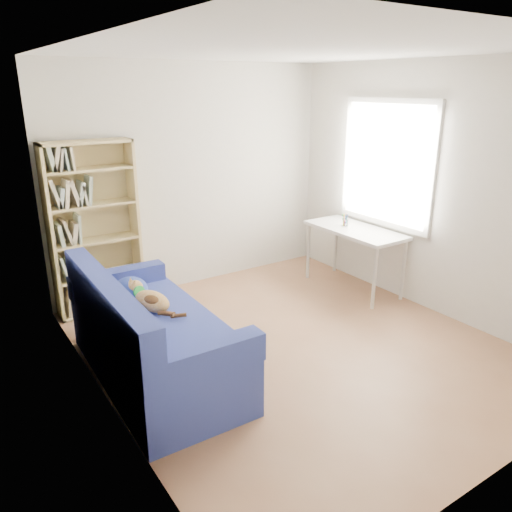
{
  "coord_description": "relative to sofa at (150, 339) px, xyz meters",
  "views": [
    {
      "loc": [
        -2.63,
        -3.28,
        2.34
      ],
      "look_at": [
        -0.23,
        0.33,
        0.85
      ],
      "focal_mm": 35.0,
      "sensor_mm": 36.0,
      "label": 1
    }
  ],
  "objects": [
    {
      "name": "desk",
      "position": [
        2.77,
        0.49,
        0.33
      ],
      "size": [
        0.56,
        1.23,
        0.75
      ],
      "color": "white",
      "rests_on": "ground"
    },
    {
      "name": "ground",
      "position": [
        1.33,
        -0.26,
        -0.35
      ],
      "size": [
        4.0,
        4.0,
        0.0
      ],
      "primitive_type": "plane",
      "color": "#8B5D3F",
      "rests_on": "ground"
    },
    {
      "name": "bookshelf",
      "position": [
        0.07,
        1.58,
        0.49
      ],
      "size": [
        0.91,
        0.28,
        1.82
      ],
      "color": "tan",
      "rests_on": "ground"
    },
    {
      "name": "sofa",
      "position": [
        0.0,
        0.0,
        0.0
      ],
      "size": [
        0.94,
        1.92,
        0.94
      ],
      "rotation": [
        0.0,
        0.0,
        -0.02
      ],
      "color": "navy",
      "rests_on": "ground"
    },
    {
      "name": "room_shell",
      "position": [
        1.42,
        -0.23,
        1.29
      ],
      "size": [
        3.54,
        4.04,
        2.62
      ],
      "color": "silver",
      "rests_on": "ground"
    },
    {
      "name": "pen_cup",
      "position": [
        2.76,
        0.65,
        0.45
      ],
      "size": [
        0.08,
        0.08,
        0.15
      ],
      "color": "white",
      "rests_on": "desk"
    }
  ]
}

